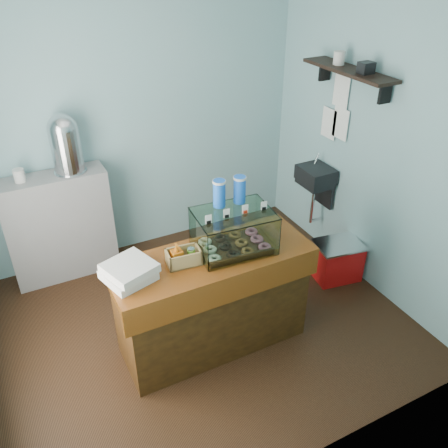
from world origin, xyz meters
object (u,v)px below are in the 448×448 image
display_case (233,227)px  red_cooler (337,260)px  coffee_urn (65,142)px  counter (212,300)px

display_case → red_cooler: display_case is taller
coffee_urn → display_case: bearing=-59.2°
coffee_urn → red_cooler: bearing=-31.2°
display_case → red_cooler: bearing=13.4°
red_cooler → counter: bearing=-161.4°
display_case → red_cooler: 1.58m
counter → red_cooler: 1.55m
counter → coffee_urn: size_ratio=2.87×
counter → display_case: 0.66m
display_case → red_cooler: size_ratio=1.23×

